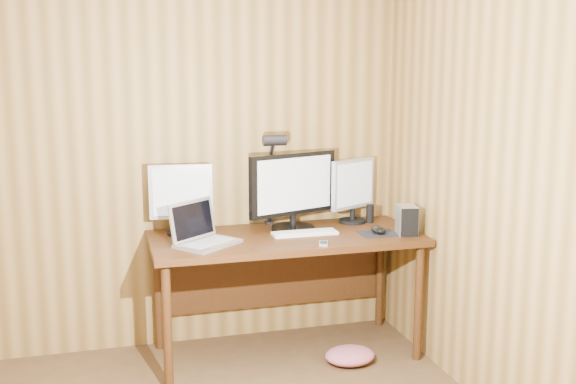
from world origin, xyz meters
name	(u,v)px	position (x,y,z in m)	size (l,w,h in m)	color
room_shell	(139,221)	(0.00, 0.00, 1.25)	(4.00, 4.00, 4.00)	#51381F
desk	(283,252)	(0.93, 1.70, 0.63)	(1.60, 0.70, 0.75)	#3C200C
monitor_center	(293,190)	(1.01, 1.75, 1.00)	(0.59, 0.27, 0.47)	black
monitor_left	(181,197)	(0.34, 1.82, 0.98)	(0.37, 0.18, 0.42)	black
monitor_right	(353,189)	(1.43, 1.84, 0.97)	(0.34, 0.20, 0.41)	black
laptop	(201,234)	(0.42, 1.56, 0.81)	(0.43, 0.41, 0.24)	silver
keyboard	(305,233)	(1.04, 1.61, 0.76)	(0.39, 0.12, 0.02)	white
mousepad	(378,234)	(1.47, 1.51, 0.75)	(0.22, 0.18, 0.00)	black
mouse	(378,230)	(1.47, 1.51, 0.77)	(0.08, 0.12, 0.04)	black
hard_drive	(407,220)	(1.63, 1.46, 0.84)	(0.14, 0.18, 0.17)	silver
phone	(324,243)	(1.08, 1.36, 0.76)	(0.08, 0.11, 0.01)	silver
speaker	(370,214)	(1.54, 1.81, 0.81)	(0.05, 0.05, 0.12)	black
desk_lamp	(272,166)	(0.91, 1.86, 1.13)	(0.14, 0.20, 0.62)	black
fabric_pile	(350,356)	(1.26, 1.39, 0.05)	(0.30, 0.25, 0.10)	#B45766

